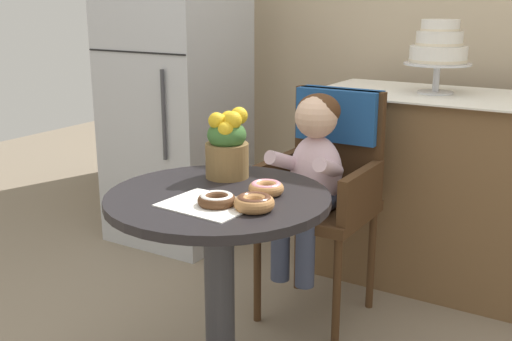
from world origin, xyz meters
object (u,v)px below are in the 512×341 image
wicker_chair (328,166)px  flower_vase (227,144)px  seated_child (312,166)px  donut_side (266,188)px  refrigerator (175,88)px  donut_mid (217,199)px  donut_front (254,202)px  tiered_cake_stand (439,48)px  cafe_table (219,256)px

wicker_chair → flower_vase: (-0.11, -0.58, 0.20)m
seated_child → flower_vase: 0.47m
donut_side → refrigerator: (-1.18, 1.02, 0.11)m
donut_mid → refrigerator: refrigerator is taller
donut_front → tiered_cake_stand: tiered_cake_stand is taller
donut_side → seated_child: bearing=100.8°
cafe_table → refrigerator: 1.56m
flower_vase → refrigerator: (-0.97, 0.92, 0.01)m
wicker_chair → refrigerator: 1.15m
donut_front → flower_vase: size_ratio=0.50×
cafe_table → seated_child: size_ratio=0.99×
donut_mid → tiered_cake_stand: tiered_cake_stand is taller
donut_front → donut_side: bearing=107.9°
donut_mid → refrigerator: size_ratio=0.07×
wicker_chair → donut_front: (0.15, -0.83, 0.10)m
cafe_table → tiered_cake_stand: tiered_cake_stand is taller
wicker_chair → tiered_cake_stand: (0.27, 0.54, 0.46)m
wicker_chair → donut_side: (0.10, -0.68, 0.10)m
wicker_chair → flower_vase: flower_vase is taller
donut_side → donut_mid: bearing=-110.6°
donut_front → refrigerator: (-1.23, 1.17, 0.11)m
donut_front → flower_vase: bearing=136.6°
donut_side → donut_front: bearing=-72.1°
seated_child → wicker_chair: bearing=90.0°
wicker_chair → donut_front: bearing=-86.5°
tiered_cake_stand → donut_mid: bearing=-99.8°
seated_child → donut_side: (0.10, -0.53, 0.06)m
donut_mid → seated_child: bearing=92.7°
seated_child → donut_front: size_ratio=5.98×
wicker_chair → donut_mid: bearing=-94.4°
donut_mid → flower_vase: bearing=118.2°
cafe_table → flower_vase: (-0.08, 0.18, 0.33)m
wicker_chair → donut_mid: 0.87m
seated_child → refrigerator: bearing=155.5°
wicker_chair → donut_side: size_ratio=8.39×
donut_side → refrigerator: refrigerator is taller
wicker_chair → donut_front: size_ratio=7.85×
flower_vase → refrigerator: bearing=136.4°
tiered_cake_stand → wicker_chair: bearing=-117.1°
seated_child → refrigerator: refrigerator is taller
seated_child → donut_mid: 0.71m
donut_front → donut_side: (-0.05, 0.15, -0.00)m
wicker_chair → refrigerator: size_ratio=0.56×
flower_vase → tiered_cake_stand: size_ratio=0.73×
seated_child → donut_front: bearing=-77.6°
wicker_chair → seated_child: (0.00, -0.16, 0.04)m
donut_side → refrigerator: 1.56m
donut_side → refrigerator: bearing=139.2°
wicker_chair → donut_front: wicker_chair is taller
cafe_table → donut_side: bearing=32.0°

